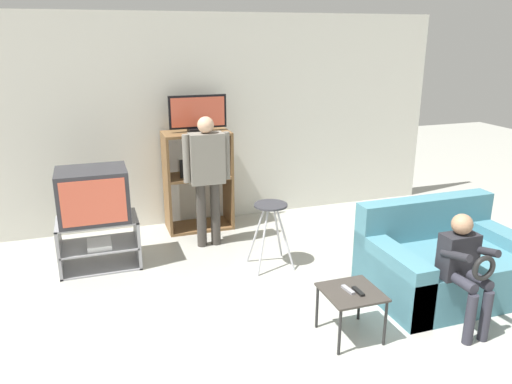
% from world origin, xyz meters
% --- Properties ---
extents(wall_back, '(6.40, 0.06, 2.60)m').
position_xyz_m(wall_back, '(0.00, 3.99, 1.30)').
color(wall_back, silver).
rests_on(wall_back, ground_plane).
extents(tv_stand, '(0.81, 0.50, 0.52)m').
position_xyz_m(tv_stand, '(-1.39, 2.94, 0.26)').
color(tv_stand, '#939399').
rests_on(tv_stand, ground_plane).
extents(television_main, '(0.69, 0.54, 0.53)m').
position_xyz_m(television_main, '(-1.40, 2.95, 0.79)').
color(television_main, '#2D2D33').
rests_on(television_main, tv_stand).
extents(media_shelf, '(0.80, 0.45, 1.23)m').
position_xyz_m(media_shelf, '(-0.16, 3.70, 0.62)').
color(media_shelf, brown).
rests_on(media_shelf, ground_plane).
extents(television_flat, '(0.69, 0.20, 0.43)m').
position_xyz_m(television_flat, '(-0.13, 3.72, 1.43)').
color(television_flat, black).
rests_on(television_flat, media_shelf).
extents(folding_stool, '(0.42, 0.38, 0.70)m').
position_xyz_m(folding_stool, '(0.31, 2.37, 0.55)').
color(folding_stool, '#B7B7BC').
rests_on(folding_stool, ground_plane).
extents(snack_table, '(0.44, 0.44, 0.41)m').
position_xyz_m(snack_table, '(0.47, 0.96, 0.36)').
color(snack_table, '#38332D').
rests_on(snack_table, ground_plane).
extents(remote_control_black, '(0.04, 0.14, 0.02)m').
position_xyz_m(remote_control_black, '(0.51, 0.92, 0.42)').
color(remote_control_black, black).
rests_on(remote_control_black, snack_table).
extents(remote_control_white, '(0.05, 0.15, 0.02)m').
position_xyz_m(remote_control_white, '(0.45, 0.97, 0.42)').
color(remote_control_white, gray).
rests_on(remote_control_white, snack_table).
extents(couch, '(1.45, 0.98, 0.83)m').
position_xyz_m(couch, '(1.68, 1.34, 0.28)').
color(couch, teal).
rests_on(couch, ground_plane).
extents(person_standing_adult, '(0.53, 0.20, 1.50)m').
position_xyz_m(person_standing_adult, '(-0.17, 3.12, 0.90)').
color(person_standing_adult, '#3D3833').
rests_on(person_standing_adult, ground_plane).
extents(person_seated_child, '(0.33, 0.43, 0.98)m').
position_xyz_m(person_seated_child, '(1.39, 0.78, 0.58)').
color(person_seated_child, '#2D2D38').
rests_on(person_seated_child, ground_plane).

